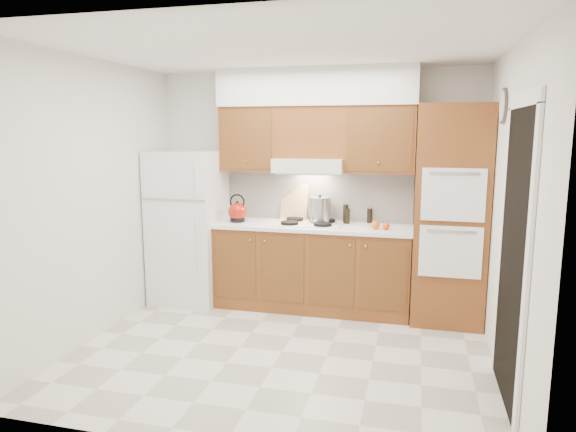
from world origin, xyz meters
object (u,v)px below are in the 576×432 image
Objects in this scene: kettle at (237,212)px; stock_pot at (320,209)px; oven_cabinet at (450,215)px; fridge at (189,227)px.

stock_pot is at bearing -9.05° from kettle.
stock_pot is at bearing 175.08° from oven_cabinet.
fridge is 6.90× the size of stock_pot.
oven_cabinet is 10.61× the size of kettle.
oven_cabinet is at bearing 0.70° from fridge.
kettle is (-2.26, -0.03, -0.05)m from oven_cabinet.
fridge is at bearing -174.19° from stock_pot.
oven_cabinet is at bearing -17.39° from kettle.
stock_pot is (1.49, 0.15, 0.23)m from fridge.
stock_pot is (-1.35, 0.12, -0.01)m from oven_cabinet.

